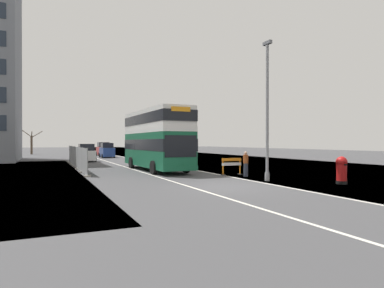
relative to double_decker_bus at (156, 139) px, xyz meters
The scene contains 13 objects.
ground 11.35m from the double_decker_bus, 85.50° to the right, with size 140.00×280.00×0.10m.
double_decker_bus is the anchor object (origin of this frame).
lamppost_foreground 10.74m from the double_decker_bus, 68.93° to the right, with size 0.29×0.70×8.41m.
red_pillar_postbox 14.60m from the double_decker_bus, 62.24° to the right, with size 0.62×0.62×1.54m.
roadworks_barrier 7.28m from the double_decker_bus, 58.25° to the right, with size 1.53×0.49×1.20m.
construction_site_fence 8.01m from the double_decker_bus, 137.92° to the left, with size 0.44×17.20×1.96m.
car_oncoming_near 15.57m from the double_decker_bus, 104.34° to the left, with size 1.96×3.83×2.12m.
car_receding_mid 24.50m from the double_decker_bus, 89.55° to the left, with size 1.90×3.89×2.20m.
car_receding_far 31.55m from the double_decker_bus, 88.56° to the left, with size 2.04×4.42×2.30m.
bare_tree_far_verge_near 29.80m from the double_decker_bus, 117.30° to the left, with size 2.11×2.90×5.03m.
bare_tree_far_verge_mid 44.79m from the double_decker_bus, 103.68° to the left, with size 3.78×2.58×4.80m.
bare_tree_far_verge_far 54.49m from the double_decker_bus, 106.64° to the left, with size 2.50×2.53×4.85m.
pedestrian_at_kerb 8.55m from the double_decker_bus, 61.53° to the right, with size 0.34×0.34×1.71m.
Camera 1 is at (-8.75, -15.30, 2.35)m, focal length 31.21 mm.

